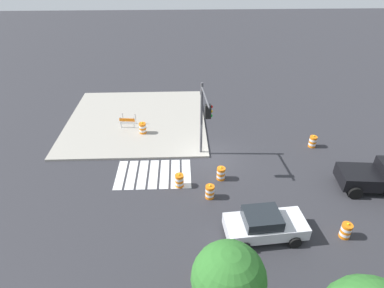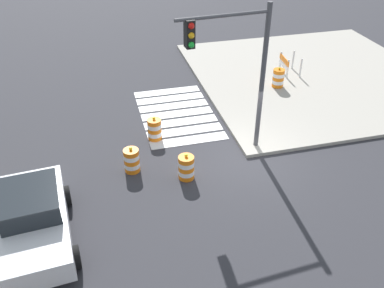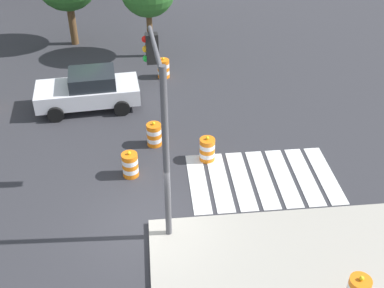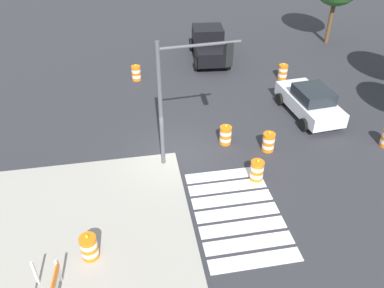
# 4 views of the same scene
# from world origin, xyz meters

# --- Properties ---
(ground_plane) EXTENTS (120.00, 120.00, 0.00)m
(ground_plane) POSITION_xyz_m (0.00, 0.00, 0.00)
(ground_plane) COLOR #2D2D33
(sidewalk_corner) EXTENTS (12.00, 12.00, 0.15)m
(sidewalk_corner) POSITION_xyz_m (6.00, -6.00, 0.07)
(sidewalk_corner) COLOR #9E998E
(sidewalk_corner) RESTS_ON ground
(crosswalk_stripes) EXTENTS (5.10, 3.20, 0.02)m
(crosswalk_stripes) POSITION_xyz_m (4.00, 1.80, 0.01)
(crosswalk_stripes) COLOR silver
(crosswalk_stripes) RESTS_ON ground
(sports_car) EXTENTS (4.44, 2.42, 1.63)m
(sports_car) POSITION_xyz_m (-2.28, 7.42, 0.81)
(sports_car) COLOR silver
(sports_car) RESTS_ON ground
(traffic_barrel_near_corner) EXTENTS (0.56, 0.56, 1.02)m
(traffic_barrel_near_corner) POSITION_xyz_m (-0.55, 2.48, 0.45)
(traffic_barrel_near_corner) COLOR orange
(traffic_barrel_near_corner) RESTS_ON ground
(traffic_barrel_crosswalk_end) EXTENTS (0.56, 0.56, 1.02)m
(traffic_barrel_crosswalk_end) POSITION_xyz_m (2.22, 3.12, 0.45)
(traffic_barrel_crosswalk_end) COLOR orange
(traffic_barrel_crosswalk_end) RESTS_ON ground
(traffic_barrel_lane_center) EXTENTS (0.56, 0.56, 1.02)m
(traffic_barrel_lane_center) POSITION_xyz_m (0.35, 4.28, 0.45)
(traffic_barrel_lane_center) COLOR orange
(traffic_barrel_lane_center) RESTS_ON ground
(traffic_barrel_on_sidewalk) EXTENTS (0.56, 0.56, 1.02)m
(traffic_barrel_on_sidewalk) POSITION_xyz_m (5.20, -3.57, 0.60)
(traffic_barrel_on_sidewalk) COLOR orange
(traffic_barrel_on_sidewalk) RESTS_ON sidewalk_corner
(construction_barricade) EXTENTS (1.30, 0.89, 1.00)m
(construction_barricade) POSITION_xyz_m (6.55, -4.65, 0.72)
(construction_barricade) COLOR silver
(construction_barricade) RESTS_ON sidewalk_corner
(traffic_light_pole) EXTENTS (0.57, 3.29, 5.50)m
(traffic_light_pole) POSITION_xyz_m (0.51, 0.53, 3.91)
(traffic_light_pole) COLOR #4C4C51
(traffic_light_pole) RESTS_ON sidewalk_corner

